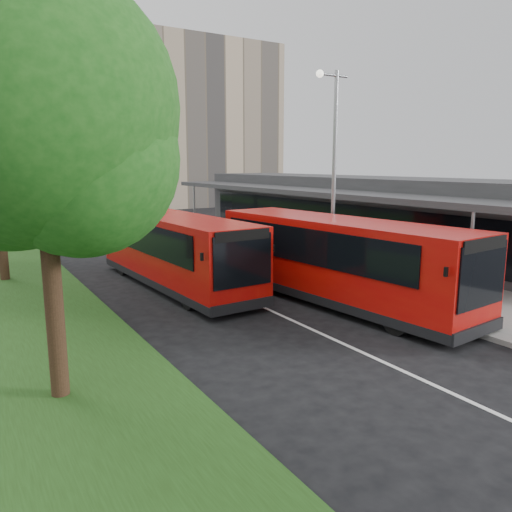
# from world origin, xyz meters

# --- Properties ---
(ground) EXTENTS (120.00, 120.00, 0.00)m
(ground) POSITION_xyz_m (0.00, 0.00, 0.00)
(ground) COLOR black
(ground) RESTS_ON ground
(pavement) EXTENTS (5.00, 80.00, 0.15)m
(pavement) POSITION_xyz_m (6.00, 20.00, 0.07)
(pavement) COLOR gray
(pavement) RESTS_ON ground
(lane_centre_line) EXTENTS (0.12, 70.00, 0.01)m
(lane_centre_line) POSITION_xyz_m (0.00, 15.00, 0.01)
(lane_centre_line) COLOR silver
(lane_centre_line) RESTS_ON ground
(kerb_dashes) EXTENTS (0.12, 56.00, 0.01)m
(kerb_dashes) POSITION_xyz_m (3.30, 19.00, 0.01)
(kerb_dashes) COLOR silver
(kerb_dashes) RESTS_ON ground
(office_block) EXTENTS (22.00, 12.00, 18.00)m
(office_block) POSITION_xyz_m (14.00, 42.00, 9.00)
(office_block) COLOR tan
(office_block) RESTS_ON ground
(station_building) EXTENTS (7.70, 26.00, 4.00)m
(station_building) POSITION_xyz_m (10.86, 8.00, 2.04)
(station_building) COLOR #2B2B2D
(station_building) RESTS_ON ground
(tree_near) EXTENTS (5.16, 5.16, 8.30)m
(tree_near) POSITION_xyz_m (-7.01, -2.95, 5.36)
(tree_near) COLOR black
(tree_near) RESTS_ON ground
(lamp_post_near) EXTENTS (1.44, 0.28, 8.00)m
(lamp_post_near) POSITION_xyz_m (4.12, 2.00, 4.72)
(lamp_post_near) COLOR gray
(lamp_post_near) RESTS_ON pavement
(lamp_post_far) EXTENTS (1.44, 0.28, 8.00)m
(lamp_post_far) POSITION_xyz_m (4.12, 22.00, 4.72)
(lamp_post_far) COLOR gray
(lamp_post_far) RESTS_ON pavement
(bus_main) EXTENTS (3.59, 10.39, 2.89)m
(bus_main) POSITION_xyz_m (2.45, -0.44, 1.48)
(bus_main) COLOR #B41009
(bus_main) RESTS_ON ground
(bus_second) EXTENTS (3.00, 9.90, 2.77)m
(bus_second) POSITION_xyz_m (-1.39, 4.63, 1.42)
(bus_second) COLOR #B41009
(bus_second) RESTS_ON ground
(litter_bin) EXTENTS (0.58, 0.58, 0.93)m
(litter_bin) POSITION_xyz_m (5.62, 9.11, 0.61)
(litter_bin) COLOR #3D2A19
(litter_bin) RESTS_ON pavement
(bollard) EXTENTS (0.18, 0.18, 0.91)m
(bollard) POSITION_xyz_m (5.56, 16.90, 0.61)
(bollard) COLOR #D7C50B
(bollard) RESTS_ON pavement
(car_near) EXTENTS (2.21, 3.56, 1.13)m
(car_near) POSITION_xyz_m (1.72, 38.69, 0.56)
(car_near) COLOR maroon
(car_near) RESTS_ON ground
(car_far) EXTENTS (2.17, 3.90, 1.22)m
(car_far) POSITION_xyz_m (-1.19, 42.78, 0.61)
(car_far) COLOR navy
(car_far) RESTS_ON ground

